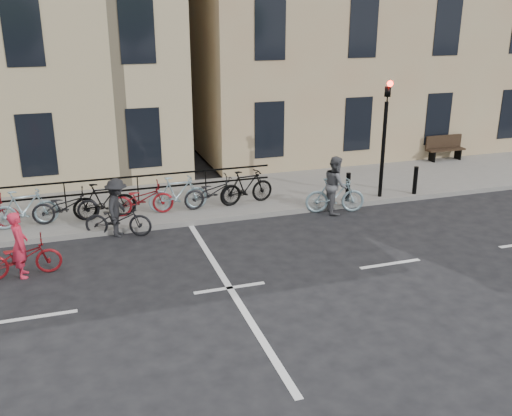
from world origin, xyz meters
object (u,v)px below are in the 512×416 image
object	(u,v)px
traffic_light	(385,125)
bench	(445,147)
cyclist_grey	(335,190)
cyclist_pink	(21,254)
cyclist_dark	(118,214)

from	to	relation	value
traffic_light	bench	size ratio (longest dim) A/B	2.44
traffic_light	cyclist_grey	bearing A→B (deg)	-163.73
traffic_light	cyclist_grey	world-z (taller)	traffic_light
cyclist_pink	cyclist_grey	size ratio (longest dim) A/B	0.95
traffic_light	cyclist_dark	size ratio (longest dim) A/B	2.06
cyclist_pink	bench	bearing A→B (deg)	-72.85
cyclist_dark	bench	bearing A→B (deg)	-53.76
bench	cyclist_pink	size ratio (longest dim) A/B	0.91
bench	cyclist_grey	size ratio (longest dim) A/B	0.86
traffic_light	cyclist_dark	xyz separation A→B (m)	(-8.19, -0.44, -1.83)
traffic_light	cyclist_grey	size ratio (longest dim) A/B	2.10
cyclist_grey	cyclist_dark	distance (m)	6.34
cyclist_dark	cyclist_grey	bearing A→B (deg)	-71.10
cyclist_pink	cyclist_dark	world-z (taller)	cyclist_dark
cyclist_pink	cyclist_dark	xyz separation A→B (m)	(2.32, 1.83, 0.09)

